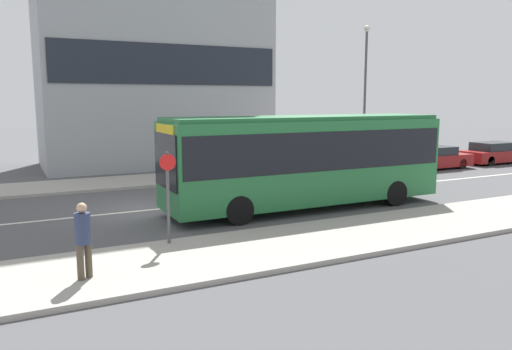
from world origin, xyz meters
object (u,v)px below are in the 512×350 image
Objects in this scene: parked_car_2 at (494,153)px; street_lamp at (365,83)px; city_bus at (306,156)px; bus_stop_sign at (168,190)px; pedestrian_near_stop at (83,236)px; parked_car_0 at (365,163)px; parked_car_1 at (433,158)px.

street_lamp reaches higher than parked_car_2.
city_bus is 2.28× the size of parked_car_2.
parked_car_2 is at bearing 22.08° from city_bus.
city_bus is 4.24× the size of bus_stop_sign.
pedestrian_near_stop is 21.70m from street_lamp.
city_bus reaches higher than parked_car_0.
city_bus is 2.56× the size of parked_car_0.
bus_stop_sign reaches higher than parked_car_1.
parked_car_0 is 18.58m from pedestrian_near_stop.
city_bus reaches higher than pedestrian_near_stop.
parked_car_1 is (12.32, 5.64, -1.33)m from city_bus.
parked_car_2 is 0.58× the size of street_lamp.
pedestrian_near_stop is 0.21× the size of street_lamp.
pedestrian_near_stop is at bearing -158.73° from parked_car_2.
parked_car_0 is 1.66× the size of bus_stop_sign.
street_lamp is (1.77, 2.37, 4.29)m from parked_car_0.
street_lamp reaches higher than bus_stop_sign.
parked_car_0 is 15.59m from bus_stop_sign.
city_bus is at bearing -142.71° from parked_car_0.
city_bus reaches higher than bus_stop_sign.
parked_car_0 is 0.51× the size of street_lamp.
pedestrian_near_stop is (-20.75, -10.05, 0.46)m from parked_car_1.
parked_car_1 is at bearing 1.28° from parked_car_0.
bus_stop_sign is 0.31× the size of street_lamp.
parked_car_1 is at bearing -178.58° from parked_car_2.
bus_stop_sign is (-13.26, -8.15, 0.95)m from parked_car_0.
street_lamp reaches higher than pedestrian_near_stop.
bus_stop_sign is 18.65m from street_lamp.
pedestrian_near_stop is at bearing -147.66° from parked_car_0.
parked_car_1 is at bearing -34.46° from street_lamp.
parked_car_0 is 5.06m from parked_car_1.
parked_car_0 is 5.21m from street_lamp.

